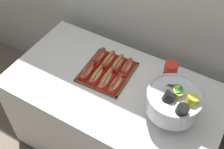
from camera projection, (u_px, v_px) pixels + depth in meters
The scene contains 13 objects.
ground_plane at pixel (114, 144), 2.53m from camera, with size 10.00×10.00×0.00m, color #7A6B5B.
buffet_table at pixel (114, 118), 2.22m from camera, with size 1.48×0.79×0.79m.
serving_tray at pixel (107, 72), 2.02m from camera, with size 0.35×0.37×0.01m.
hot_dog_0 at pixel (87, 71), 1.98m from camera, with size 0.07×0.16×0.06m.
hot_dog_1 at pixel (97, 75), 1.96m from camera, with size 0.07×0.17×0.06m.
hot_dog_2 at pixel (106, 79), 1.94m from camera, with size 0.08×0.19×0.06m.
hot_dog_3 at pixel (116, 83), 1.91m from camera, with size 0.06×0.16×0.06m.
hot_dog_4 at pixel (99, 56), 2.08m from camera, with size 0.07×0.17×0.06m.
hot_dog_5 at pixel (108, 60), 2.06m from camera, with size 0.07×0.18×0.06m.
hot_dog_6 at pixel (117, 64), 2.04m from camera, with size 0.07×0.17×0.06m.
hot_dog_7 at pixel (127, 67), 2.01m from camera, with size 0.07×0.16×0.06m.
punch_bowl at pixel (174, 102), 1.65m from camera, with size 0.33×0.33×0.28m.
cup_stack at pixel (170, 74), 1.89m from camera, with size 0.09×0.09×0.18m.
Camera 1 is at (0.62, -1.08, 2.28)m, focal length 46.28 mm.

